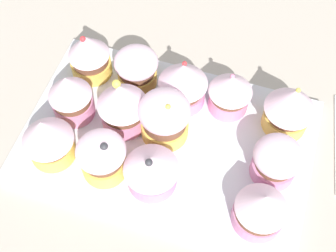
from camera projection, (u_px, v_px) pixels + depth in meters
ground_plane at (168, 147)px, 62.96cm from camera, size 180.00×180.00×3.00cm
baking_tray at (168, 140)px, 61.15cm from camera, size 37.71×23.94×1.20cm
cupcake_0 at (290, 107)px, 58.17cm from camera, size 6.55×6.55×8.03cm
cupcake_1 at (230, 92)px, 60.26cm from camera, size 5.82×5.82×6.77cm
cupcake_2 at (182, 82)px, 60.45cm from camera, size 6.62×6.62×7.72cm
cupcake_3 at (137, 68)px, 62.66cm from camera, size 6.02×6.02×5.93cm
cupcake_4 at (89, 55)px, 63.13cm from camera, size 5.73×5.73×7.58cm
cupcake_5 at (276, 160)px, 55.36cm from camera, size 5.99×5.99×6.20cm
cupcake_6 at (165, 117)px, 57.72cm from camera, size 6.62×6.62×7.75cm
cupcake_7 at (122, 104)px, 58.28cm from camera, size 6.51×6.51×8.48cm
cupcake_8 at (70, 96)px, 59.33cm from camera, size 5.67×5.67×7.66cm
cupcake_9 at (261, 208)px, 51.99cm from camera, size 6.13×6.13×6.81cm
cupcake_10 at (153, 170)px, 54.57cm from camera, size 6.76×6.76×6.68cm
cupcake_11 at (102, 157)px, 55.46cm from camera, size 6.09×6.09×6.70cm
cupcake_12 at (47, 138)px, 56.02cm from camera, size 6.44×6.44×7.62cm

